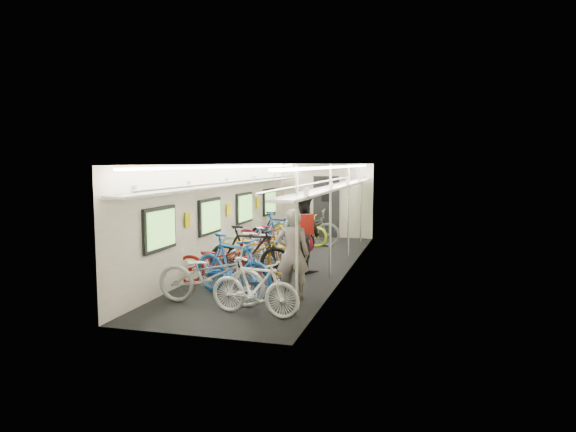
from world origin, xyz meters
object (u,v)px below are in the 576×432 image
Objects in this scene: passenger_near at (293,254)px; backpack at (307,224)px; bicycle_0 at (211,275)px; passenger_mid at (304,233)px; bicycle_1 at (232,266)px.

passenger_near is 4.30× the size of backpack.
bicycle_0 is 1.12× the size of passenger_mid.
bicycle_1 is at bearing -170.99° from backpack.
bicycle_1 is 5.04× the size of backpack.
bicycle_0 is 2.07m from backpack.
bicycle_1 is 1.59m from backpack.
passenger_mid is 4.65× the size of backpack.
backpack is at bearing 140.90° from passenger_mid.
passenger_mid reaches higher than backpack.
backpack is at bearing -44.55° from bicycle_0.
bicycle_0 is 0.62m from bicycle_1.
bicycle_0 is at bearing 20.89° from passenger_near.
backpack reaches higher than bicycle_0.
passenger_mid is at bearing -90.53° from passenger_near.
bicycle_0 is 1.03× the size of bicycle_1.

